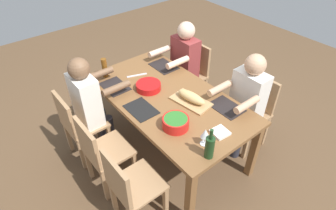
# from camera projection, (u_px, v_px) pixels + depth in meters

# --- Properties ---
(ground_plane) EXTENTS (8.00, 8.00, 0.00)m
(ground_plane) POSITION_uv_depth(u_px,v_px,m) (168.00, 146.00, 3.36)
(ground_plane) COLOR brown
(dining_table) EXTENTS (1.80, 0.99, 0.74)m
(dining_table) POSITION_uv_depth(u_px,v_px,m) (168.00, 103.00, 2.95)
(dining_table) COLOR brown
(dining_table) RESTS_ON ground_plane
(chair_far_center) EXTENTS (0.40, 0.40, 0.85)m
(chair_far_center) POSITION_uv_depth(u_px,v_px,m) (101.00, 151.00, 2.66)
(chair_far_center) COLOR #A87F56
(chair_far_center) RESTS_ON ground_plane
(chair_near_left) EXTENTS (0.40, 0.40, 0.85)m
(chair_near_left) POSITION_uv_depth(u_px,v_px,m) (253.00, 108.00, 3.16)
(chair_near_left) COLOR #A87F56
(chair_near_left) RESTS_ON ground_plane
(diner_near_left) EXTENTS (0.41, 0.53, 1.20)m
(diner_near_left) POSITION_uv_depth(u_px,v_px,m) (245.00, 99.00, 2.93)
(diner_near_left) COLOR #2D2D38
(diner_near_left) RESTS_ON ground_plane
(chair_far_right) EXTENTS (0.40, 0.40, 0.85)m
(chair_far_right) POSITION_uv_depth(u_px,v_px,m) (78.00, 123.00, 2.96)
(chair_far_right) COLOR #A87F56
(chair_far_right) RESTS_ON ground_plane
(diner_far_right) EXTENTS (0.41, 0.53, 1.20)m
(diner_far_right) POSITION_uv_depth(u_px,v_px,m) (90.00, 100.00, 2.91)
(diner_far_right) COLOR #2D2D38
(diner_far_right) RESTS_ON ground_plane
(chair_near_right) EXTENTS (0.40, 0.40, 0.85)m
(chair_near_right) POSITION_uv_depth(u_px,v_px,m) (192.00, 71.00, 3.76)
(chair_near_right) COLOR #A87F56
(chair_near_right) RESTS_ON ground_plane
(diner_near_right) EXTENTS (0.41, 0.53, 1.20)m
(diner_near_right) POSITION_uv_depth(u_px,v_px,m) (182.00, 62.00, 3.53)
(diner_near_right) COLOR #2D2D38
(diner_near_right) RESTS_ON ground_plane
(chair_far_left) EXTENTS (0.40, 0.40, 0.85)m
(chair_far_left) POSITION_uv_depth(u_px,v_px,m) (129.00, 186.00, 2.36)
(chair_far_left) COLOR #A87F56
(chair_far_left) RESTS_ON ground_plane
(serving_bowl_greens) EXTENTS (0.24, 0.24, 0.10)m
(serving_bowl_greens) POSITION_uv_depth(u_px,v_px,m) (176.00, 122.00, 2.51)
(serving_bowl_greens) COLOR red
(serving_bowl_greens) RESTS_ON dining_table
(serving_bowl_salad) EXTENTS (0.26, 0.26, 0.07)m
(serving_bowl_salad) POSITION_uv_depth(u_px,v_px,m) (148.00, 86.00, 2.97)
(serving_bowl_salad) COLOR red
(serving_bowl_salad) RESTS_ON dining_table
(cutting_board) EXTENTS (0.43, 0.28, 0.02)m
(cutting_board) POSITION_uv_depth(u_px,v_px,m) (191.00, 101.00, 2.82)
(cutting_board) COLOR tan
(cutting_board) RESTS_ON dining_table
(bread_loaf) EXTENTS (0.33, 0.16, 0.09)m
(bread_loaf) POSITION_uv_depth(u_px,v_px,m) (191.00, 97.00, 2.78)
(bread_loaf) COLOR tan
(bread_loaf) RESTS_ON cutting_board
(wine_bottle) EXTENTS (0.08, 0.08, 0.29)m
(wine_bottle) POSITION_uv_depth(u_px,v_px,m) (210.00, 147.00, 2.21)
(wine_bottle) COLOR #193819
(wine_bottle) RESTS_ON dining_table
(beer_bottle) EXTENTS (0.06, 0.06, 0.22)m
(beer_bottle) POSITION_uv_depth(u_px,v_px,m) (105.00, 68.00, 3.13)
(beer_bottle) COLOR brown
(beer_bottle) RESTS_ON dining_table
(wine_glass) EXTENTS (0.08, 0.08, 0.17)m
(wine_glass) POSITION_uv_depth(u_px,v_px,m) (205.00, 134.00, 2.31)
(wine_glass) COLOR silver
(wine_glass) RESTS_ON dining_table
(placemat_far_center) EXTENTS (0.32, 0.23, 0.01)m
(placemat_far_center) POSITION_uv_depth(u_px,v_px,m) (141.00, 109.00, 2.73)
(placemat_far_center) COLOR black
(placemat_far_center) RESTS_ON dining_table
(placemat_near_left) EXTENTS (0.32, 0.23, 0.01)m
(placemat_near_left) POSITION_uv_depth(u_px,v_px,m) (227.00, 107.00, 2.76)
(placemat_near_left) COLOR black
(placemat_near_left) RESTS_ON dining_table
(placemat_far_right) EXTENTS (0.32, 0.23, 0.01)m
(placemat_far_right) POSITION_uv_depth(u_px,v_px,m) (115.00, 86.00, 3.03)
(placemat_far_right) COLOR black
(placemat_far_right) RESTS_ON dining_table
(placemat_near_right) EXTENTS (0.32, 0.23, 0.01)m
(placemat_near_right) POSITION_uv_depth(u_px,v_px,m) (164.00, 66.00, 3.36)
(placemat_near_right) COLOR black
(placemat_near_right) RESTS_ON dining_table
(carving_knife) EXTENTS (0.10, 0.23, 0.01)m
(carving_knife) POSITION_uv_depth(u_px,v_px,m) (137.00, 75.00, 3.20)
(carving_knife) COLOR silver
(carving_knife) RESTS_ON dining_table
(napkin_stack) EXTENTS (0.15, 0.15, 0.02)m
(napkin_stack) POSITION_uv_depth(u_px,v_px,m) (220.00, 132.00, 2.47)
(napkin_stack) COLOR white
(napkin_stack) RESTS_ON dining_table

